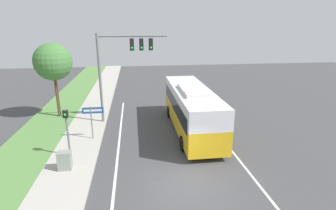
# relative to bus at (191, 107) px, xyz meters

# --- Properties ---
(ground_plane) EXTENTS (80.00, 80.00, 0.00)m
(ground_plane) POSITION_rel_bus_xyz_m (-1.73, -6.96, -1.88)
(ground_plane) COLOR #424244
(sidewalk) EXTENTS (2.80, 80.00, 0.12)m
(sidewalk) POSITION_rel_bus_xyz_m (-7.93, -6.96, -1.82)
(sidewalk) COLOR #ADA89E
(sidewalk) RESTS_ON ground_plane
(lane_divider_near) EXTENTS (0.14, 30.00, 0.01)m
(lane_divider_near) POSITION_rel_bus_xyz_m (-5.33, -6.96, -1.88)
(lane_divider_near) COLOR silver
(lane_divider_near) RESTS_ON ground_plane
(lane_divider_far) EXTENTS (0.14, 30.00, 0.01)m
(lane_divider_far) POSITION_rel_bus_xyz_m (1.87, -6.96, -1.88)
(lane_divider_far) COLOR silver
(lane_divider_far) RESTS_ON ground_plane
(bus) EXTENTS (2.75, 10.27, 3.46)m
(bus) POSITION_rel_bus_xyz_m (0.00, 0.00, 0.00)
(bus) COLOR gold
(bus) RESTS_ON ground_plane
(signal_gantry) EXTENTS (5.37, 0.41, 7.12)m
(signal_gantry) POSITION_rel_bus_xyz_m (-5.04, 2.54, 3.28)
(signal_gantry) COLOR slate
(signal_gantry) RESTS_ON ground_plane
(pedestrian_signal) EXTENTS (0.28, 0.34, 2.99)m
(pedestrian_signal) POSITION_rel_bus_xyz_m (-8.16, -3.17, 0.16)
(pedestrian_signal) COLOR slate
(pedestrian_signal) RESTS_ON ground_plane
(street_sign) EXTENTS (1.42, 0.08, 2.43)m
(street_sign) POSITION_rel_bus_xyz_m (-7.06, -0.82, -0.13)
(street_sign) COLOR slate
(street_sign) RESTS_ON ground_plane
(utility_cabinet) EXTENTS (0.70, 0.50, 1.04)m
(utility_cabinet) POSITION_rel_bus_xyz_m (-8.06, -4.79, -1.24)
(utility_cabinet) COLOR gray
(utility_cabinet) RESTS_ON sidewalk
(roadside_tree) EXTENTS (3.07, 3.07, 6.24)m
(roadside_tree) POSITION_rel_bus_xyz_m (-10.68, 4.42, 2.90)
(roadside_tree) COLOR brown
(roadside_tree) RESTS_ON grass_verge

